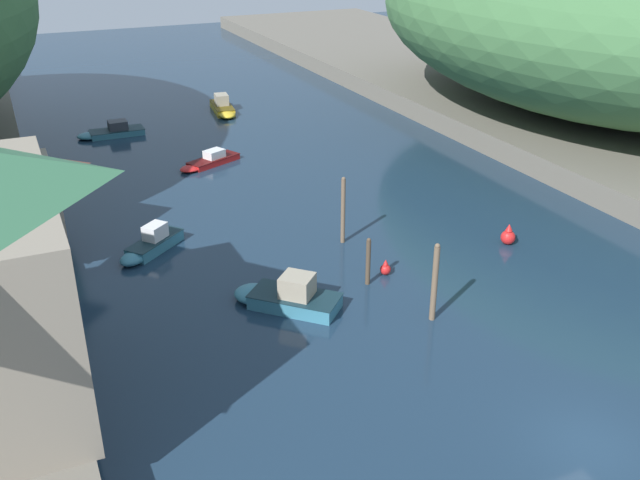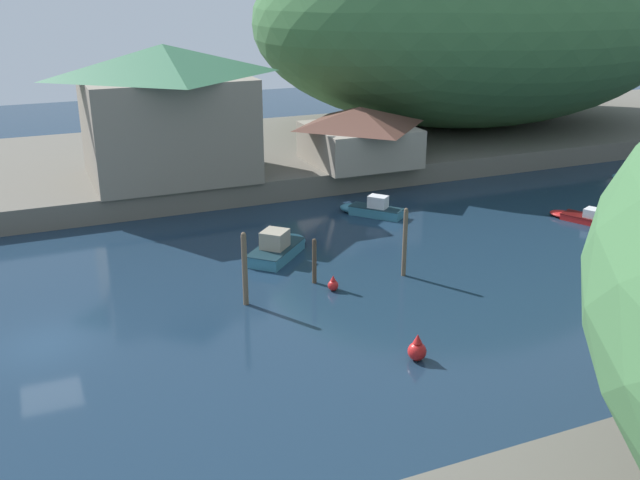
{
  "view_description": "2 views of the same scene",
  "coord_description": "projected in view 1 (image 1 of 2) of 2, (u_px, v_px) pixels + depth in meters",
  "views": [
    {
      "loc": [
        -15.7,
        -12.99,
        16.22
      ],
      "look_at": [
        -2.36,
        16.54,
        0.91
      ],
      "focal_mm": 40.0,
      "sensor_mm": 36.0,
      "label": 1
    },
    {
      "loc": [
        28.97,
        0.26,
        14.52
      ],
      "look_at": [
        -2.37,
        13.63,
        1.92
      ],
      "focal_mm": 40.0,
      "sensor_mm": 36.0,
      "label": 2
    }
  ],
  "objects": [
    {
      "name": "hillside_right",
      "position": [
        614.0,
        12.0,
        53.22
      ],
      "size": [
        30.81,
        43.13,
        14.71
      ],
      "color": "#3D6B3D",
      "rests_on": "right_bank"
    },
    {
      "name": "boat_open_rowboat",
      "position": [
        223.0,
        108.0,
        60.92
      ],
      "size": [
        2.13,
        5.44,
        1.46
      ],
      "rotation": [
        0.0,
        0.0,
        3.02
      ],
      "color": "gold",
      "rests_on": "water_surface"
    },
    {
      "name": "channel_buoy_far",
      "position": [
        385.0,
        269.0,
        34.31
      ],
      "size": [
        0.53,
        0.53,
        0.8
      ],
      "color": "red",
      "rests_on": "water_surface"
    },
    {
      "name": "mooring_post_middle",
      "position": [
        343.0,
        210.0,
        36.95
      ],
      "size": [
        0.23,
        0.23,
        3.66
      ],
      "color": "brown",
      "rests_on": "water_surface"
    },
    {
      "name": "boat_near_quay",
      "position": [
        150.0,
        245.0,
        36.41
      ],
      "size": [
        4.02,
        3.64,
        1.37
      ],
      "rotation": [
        0.0,
        0.0,
        2.27
      ],
      "color": "teal",
      "rests_on": "water_surface"
    },
    {
      "name": "boat_mid_channel",
      "position": [
        285.0,
        296.0,
        31.53
      ],
      "size": [
        4.72,
        4.7,
        1.62
      ],
      "rotation": [
        0.0,
        0.0,
        0.79
      ],
      "color": "teal",
      "rests_on": "water_surface"
    },
    {
      "name": "right_bank",
      "position": [
        571.0,
        115.0,
        57.57
      ],
      "size": [
        22.0,
        120.0,
        1.53
      ],
      "color": "#666056",
      "rests_on": "ground"
    },
    {
      "name": "boat_far_right_bank",
      "position": [
        111.0,
        132.0,
        54.82
      ],
      "size": [
        5.03,
        1.75,
        1.14
      ],
      "rotation": [
        0.0,
        0.0,
        1.57
      ],
      "color": "teal",
      "rests_on": "water_surface"
    },
    {
      "name": "water_surface",
      "position": [
        270.0,
        169.0,
        48.2
      ],
      "size": [
        130.0,
        130.0,
        0.0
      ],
      "primitive_type": "plane",
      "color": "#192D42",
      "rests_on": "ground"
    },
    {
      "name": "channel_buoy_near",
      "position": [
        508.0,
        236.0,
        37.33
      ],
      "size": [
        0.77,
        0.77,
        1.15
      ],
      "color": "red",
      "rests_on": "water_surface"
    },
    {
      "name": "person_on_quay",
      "position": [
        21.0,
        345.0,
        24.44
      ],
      "size": [
        0.31,
        0.42,
        1.69
      ],
      "rotation": [
        0.0,
        0.0,
        1.83
      ],
      "color": "#282D3D",
      "rests_on": "left_bank"
    },
    {
      "name": "person_by_boathouse",
      "position": [
        8.0,
        288.0,
        28.08
      ],
      "size": [
        0.23,
        0.39,
        1.69
      ],
      "rotation": [
        0.0,
        0.0,
        1.6
      ],
      "color": "#282D3D",
      "rests_on": "left_bank"
    },
    {
      "name": "mooring_post_second",
      "position": [
        368.0,
        261.0,
        33.08
      ],
      "size": [
        0.22,
        0.22,
        2.38
      ],
      "color": "#4C3D2D",
      "rests_on": "water_surface"
    },
    {
      "name": "mooring_post_nearest",
      "position": [
        435.0,
        282.0,
        29.96
      ],
      "size": [
        0.26,
        0.26,
        3.62
      ],
      "color": "brown",
      "rests_on": "water_surface"
    },
    {
      "name": "boat_white_cruiser",
      "position": [
        209.0,
        161.0,
        48.73
      ],
      "size": [
        4.84,
        3.2,
        0.94
      ],
      "rotation": [
        0.0,
        0.0,
        2.01
      ],
      "color": "red",
      "rests_on": "water_surface"
    }
  ]
}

